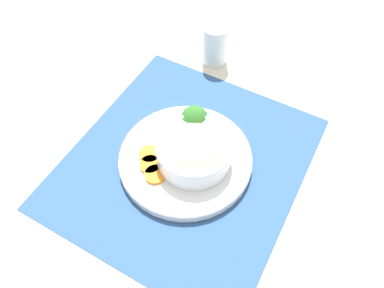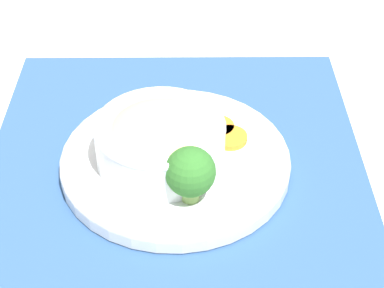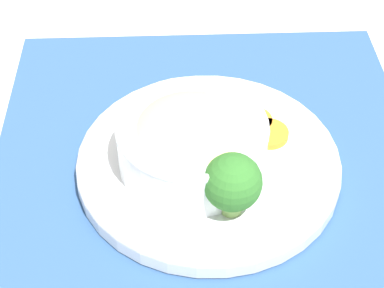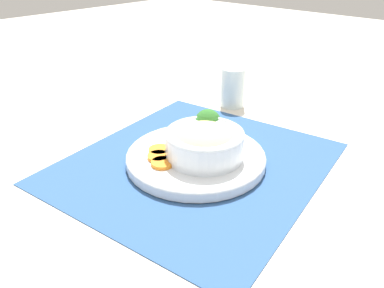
# 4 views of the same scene
# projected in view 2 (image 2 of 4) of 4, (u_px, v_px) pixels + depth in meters

# --- Properties ---
(ground_plane) EXTENTS (4.00, 4.00, 0.00)m
(ground_plane) POSITION_uv_depth(u_px,v_px,m) (176.00, 169.00, 0.80)
(ground_plane) COLOR beige
(placemat) EXTENTS (0.58, 0.54, 0.00)m
(placemat) POSITION_uv_depth(u_px,v_px,m) (176.00, 168.00, 0.80)
(placemat) COLOR #2D5184
(placemat) RESTS_ON ground_plane
(plate) EXTENTS (0.28, 0.28, 0.02)m
(plate) POSITION_uv_depth(u_px,v_px,m) (175.00, 160.00, 0.79)
(plate) COLOR silver
(plate) RESTS_ON placemat
(bowl) EXTENTS (0.16, 0.16, 0.07)m
(bowl) POSITION_uv_depth(u_px,v_px,m) (160.00, 138.00, 0.76)
(bowl) COLOR silver
(bowl) RESTS_ON plate
(broccoli_floret) EXTENTS (0.06, 0.06, 0.07)m
(broccoli_floret) POSITION_uv_depth(u_px,v_px,m) (191.00, 172.00, 0.71)
(broccoli_floret) COLOR #759E51
(broccoli_floret) RESTS_ON plate
(carrot_slice_near) EXTENTS (0.04, 0.04, 0.01)m
(carrot_slice_near) POSITION_uv_depth(u_px,v_px,m) (230.00, 138.00, 0.81)
(carrot_slice_near) COLOR orange
(carrot_slice_near) RESTS_ON plate
(carrot_slice_middle) EXTENTS (0.04, 0.04, 0.01)m
(carrot_slice_middle) POSITION_uv_depth(u_px,v_px,m) (217.00, 127.00, 0.83)
(carrot_slice_middle) COLOR orange
(carrot_slice_middle) RESTS_ON plate
(carrot_slice_far) EXTENTS (0.04, 0.04, 0.01)m
(carrot_slice_far) POSITION_uv_depth(u_px,v_px,m) (200.00, 120.00, 0.84)
(carrot_slice_far) COLOR orange
(carrot_slice_far) RESTS_ON plate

